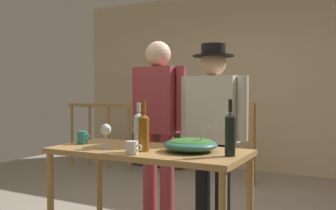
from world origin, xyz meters
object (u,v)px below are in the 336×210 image
stair_railing (175,132)px  wine_bottle_amber (144,131)px  mug_white (132,148)px  person_standing_left (158,117)px  flat_screen_tv (161,118)px  wine_glass (106,131)px  wine_bottle_dark (230,133)px  mug_teal (83,138)px  salad_bowl (190,144)px  serving_table (148,161)px  person_standing_right (213,122)px  tv_console (162,149)px  wine_bottle_clear (139,129)px

stair_railing → wine_bottle_amber: bearing=-68.1°
mug_white → person_standing_left: size_ratio=0.07×
flat_screen_tv → wine_glass: 3.38m
wine_glass → stair_railing: bearing=105.4°
wine_bottle_dark → mug_teal: 1.23m
wine_bottle_amber → person_standing_left: person_standing_left is taller
salad_bowl → wine_glass: bearing=-165.3°
wine_bottle_amber → flat_screen_tv: bearing=116.8°
serving_table → wine_bottle_dark: bearing=-1.8°
serving_table → salad_bowl: salad_bowl is taller
wine_bottle_dark → mug_white: (-0.60, -0.24, -0.11)m
salad_bowl → person_standing_right: size_ratio=0.23×
wine_bottle_amber → person_standing_right: bearing=72.4°
flat_screen_tv → wine_bottle_amber: wine_bottle_amber is taller
wine_bottle_amber → person_standing_right: 0.78m
wine_bottle_amber → mug_white: size_ratio=3.01×
tv_console → salad_bowl: salad_bowl is taller
person_standing_left → wine_glass: bearing=88.0°
salad_bowl → wine_bottle_dark: bearing=-10.3°
wine_bottle_clear → mug_white: wine_bottle_clear is taller
flat_screen_tv → salad_bowl: bearing=-57.9°
serving_table → mug_teal: size_ratio=12.62×
flat_screen_tv → salad_bowl: (1.87, -2.97, 0.07)m
tv_console → wine_bottle_dark: bearing=-54.6°
person_standing_right → stair_railing: bearing=-55.0°
serving_table → wine_glass: size_ratio=7.87×
person_standing_right → wine_bottle_dark: bearing=119.6°
wine_bottle_clear → serving_table: bearing=-14.8°
wine_glass → mug_white: (0.32, -0.13, -0.09)m
flat_screen_tv → wine_bottle_dark: (2.17, -3.03, 0.17)m
flat_screen_tv → wine_bottle_amber: bearing=-63.2°
flat_screen_tv → person_standing_right: 2.99m
mug_white → person_standing_left: person_standing_left is taller
person_standing_right → flat_screen_tv: bearing=-52.6°
tv_console → person_standing_right: 3.09m
mug_teal → tv_console: bearing=107.2°
wine_glass → wine_bottle_dark: size_ratio=0.49×
stair_railing → wine_bottle_amber: wine_bottle_amber is taller
wine_glass → person_standing_left: person_standing_left is taller
salad_bowl → tv_console: bearing=121.9°
wine_glass → wine_bottle_clear: 0.24m
tv_console → mug_teal: bearing=-72.8°
stair_railing → mug_white: 2.89m
salad_bowl → mug_white: salad_bowl is taller
flat_screen_tv → serving_table: (1.54, -3.01, -0.07)m
wine_bottle_amber → person_standing_left: size_ratio=0.21×
tv_console → wine_bottle_amber: size_ratio=2.51×
stair_railing → mug_teal: (0.40, -2.46, 0.21)m
serving_table → person_standing_left: size_ratio=0.86×
flat_screen_tv → mug_white: (1.57, -3.26, 0.07)m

